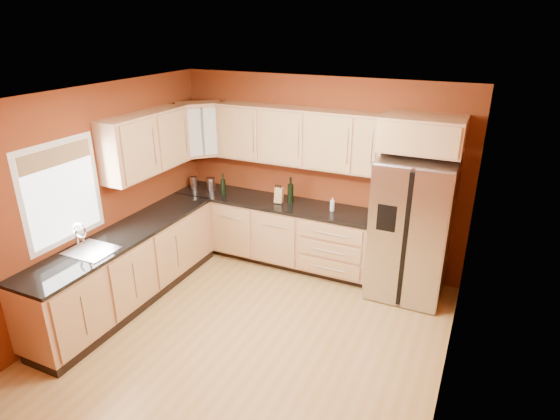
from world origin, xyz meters
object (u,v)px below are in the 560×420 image
object	(u,v)px
knife_block	(279,195)
refrigerator	(411,229)
canister_left	(211,184)
soap_dispenser	(332,204)
wine_bottle_a	(223,184)

from	to	relation	value
knife_block	refrigerator	bearing A→B (deg)	-9.72
canister_left	soap_dispenser	size ratio (longest dim) A/B	1.09
canister_left	wine_bottle_a	world-z (taller)	wine_bottle_a
refrigerator	canister_left	world-z (taller)	refrigerator
canister_left	soap_dispenser	xyz separation A→B (m)	(1.86, 0.01, -0.01)
soap_dispenser	wine_bottle_a	bearing A→B (deg)	-177.36
refrigerator	canister_left	size ratio (longest dim) A/B	9.00
canister_left	wine_bottle_a	distance (m)	0.26
canister_left	knife_block	bearing A→B (deg)	-0.57
knife_block	soap_dispenser	distance (m)	0.76
knife_block	soap_dispenser	world-z (taller)	knife_block
soap_dispenser	refrigerator	bearing A→B (deg)	-3.96
refrigerator	soap_dispenser	bearing A→B (deg)	176.04
canister_left	knife_block	xyz separation A→B (m)	(1.10, -0.01, 0.01)
refrigerator	knife_block	bearing A→B (deg)	178.32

